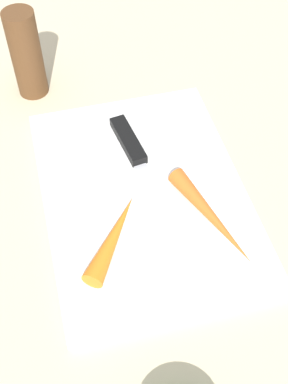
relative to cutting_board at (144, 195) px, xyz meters
name	(u,v)px	position (x,y,z in m)	size (l,w,h in m)	color
ground_plane	(144,198)	(0.00, 0.00, -0.01)	(1.40, 1.40, 0.00)	#C6B793
cutting_board	(144,195)	(0.00, 0.00, 0.00)	(0.36, 0.26, 0.01)	white
knife	(131,147)	(-0.08, 0.00, 0.01)	(0.20, 0.05, 0.01)	#B7B7BC
carrot_short	(113,237)	(0.07, -0.05, 0.02)	(0.03, 0.03, 0.13)	orange
carrot_long	(211,216)	(0.07, 0.07, 0.02)	(0.02, 0.02, 0.16)	orange
pepper_grinder	(26,54)	(-0.25, -0.12, 0.06)	(0.05, 0.05, 0.14)	brown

